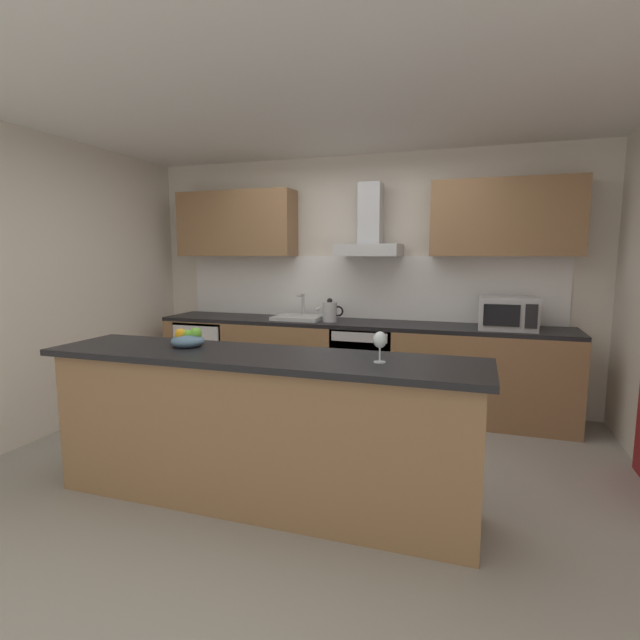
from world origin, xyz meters
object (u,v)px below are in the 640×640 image
object	(u,v)px
sink	(299,317)
wine_glass	(380,341)
fruit_bowl	(188,340)
range_hood	(370,233)
kettle	(330,311)
microwave	(508,313)
oven	(365,366)
refrigerator	(210,357)

from	to	relation	value
sink	wine_glass	bearing A→B (deg)	-58.29
fruit_bowl	range_hood	bearing A→B (deg)	69.79
kettle	fruit_bowl	xyz separation A→B (m)	(-0.40, -1.91, 0.01)
microwave	sink	bearing A→B (deg)	178.90
oven	refrigerator	xyz separation A→B (m)	(-1.79, -0.00, -0.03)
oven	microwave	distance (m)	1.44
refrigerator	oven	bearing A→B (deg)	0.09
refrigerator	microwave	size ratio (longest dim) A/B	1.70
sink	wine_glass	world-z (taller)	sink
refrigerator	wine_glass	size ratio (longest dim) A/B	4.78
oven	refrigerator	world-z (taller)	oven
kettle	range_hood	world-z (taller)	range_hood
refrigerator	wine_glass	bearing A→B (deg)	-40.99
microwave	kettle	distance (m)	1.68
oven	kettle	xyz separation A→B (m)	(-0.37, -0.03, 0.55)
refrigerator	fruit_bowl	bearing A→B (deg)	-62.26
refrigerator	wine_glass	distance (m)	3.15
microwave	range_hood	distance (m)	1.52
microwave	kettle	size ratio (longest dim) A/B	1.73
sink	fruit_bowl	distance (m)	1.96
sink	refrigerator	bearing A→B (deg)	-179.26
kettle	fruit_bowl	bearing A→B (deg)	-101.74
sink	range_hood	distance (m)	1.13
range_hood	wine_glass	size ratio (longest dim) A/B	4.05
oven	wine_glass	size ratio (longest dim) A/B	4.50
sink	wine_glass	size ratio (longest dim) A/B	2.81
kettle	wine_glass	distance (m)	2.19
kettle	wine_glass	size ratio (longest dim) A/B	1.62
oven	microwave	size ratio (longest dim) A/B	1.60
sink	kettle	distance (m)	0.36
microwave	wine_glass	world-z (taller)	microwave
oven	range_hood	distance (m)	1.33
microwave	sink	distance (m)	2.04
microwave	fruit_bowl	world-z (taller)	microwave
refrigerator	range_hood	distance (m)	2.25
oven	wine_glass	distance (m)	2.19
fruit_bowl	oven	bearing A→B (deg)	68.57
microwave	sink	world-z (taller)	microwave
refrigerator	fruit_bowl	distance (m)	2.27
microwave	range_hood	xyz separation A→B (m)	(-1.32, 0.16, 0.74)
refrigerator	microwave	bearing A→B (deg)	-0.46
refrigerator	sink	bearing A→B (deg)	0.74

